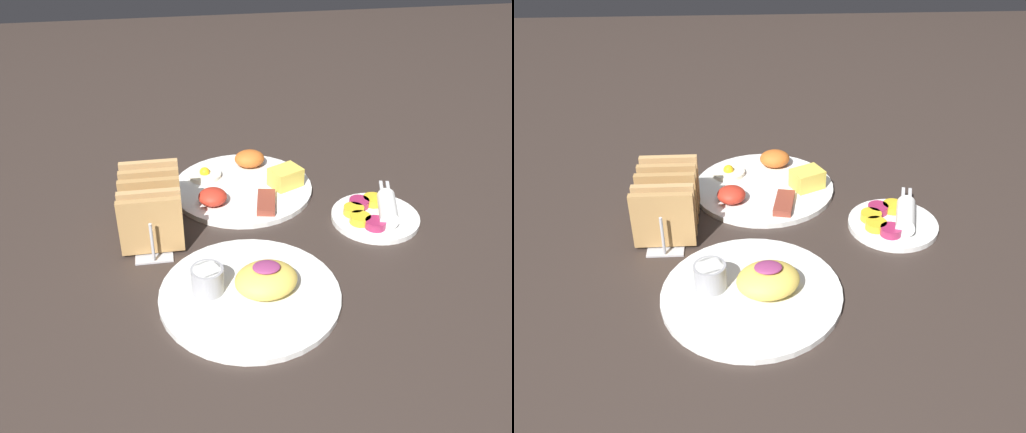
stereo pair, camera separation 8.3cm
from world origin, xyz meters
TOP-DOWN VIEW (x-y plane):
  - ground_plane at (0.00, 0.00)m, footprint 3.00×3.00m
  - plate_breakfast at (-0.01, 0.15)m, footprint 0.27×0.27m
  - plate_condiments at (0.20, 0.01)m, footprint 0.15×0.16m
  - plate_foreground at (-0.04, -0.15)m, footprint 0.27×0.27m
  - toast_rack at (-0.18, 0.04)m, footprint 0.10×0.18m

SIDE VIEW (x-z plane):
  - ground_plane at x=0.00m, z-range 0.00..0.00m
  - plate_breakfast at x=-0.01m, z-range -0.01..0.03m
  - plate_condiments at x=0.20m, z-range -0.01..0.03m
  - plate_foreground at x=-0.04m, z-range -0.01..0.04m
  - toast_rack at x=-0.18m, z-range 0.00..0.10m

